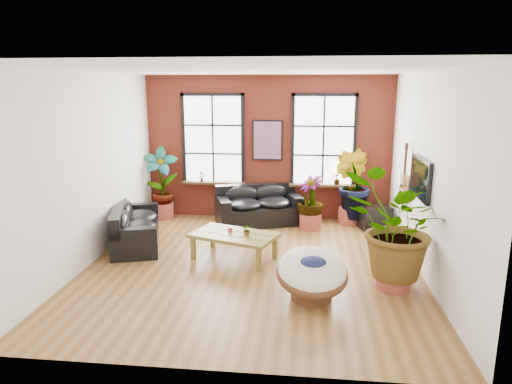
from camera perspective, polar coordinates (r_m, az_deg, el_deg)
room at (r=8.19m, az=-0.34°, el=2.68°), size 6.04×6.54×3.54m
sofa_back at (r=10.97m, az=0.26°, el=-1.82°), size 2.18×1.58×0.91m
sofa_left at (r=9.85m, az=-15.04°, el=-4.20°), size 1.47×2.27×0.83m
coffee_table at (r=8.70m, az=-2.77°, el=-5.57°), size 1.78×1.37×0.60m
papasan_chair at (r=7.15m, az=7.02°, el=-10.03°), size 1.27×1.29×0.83m
poster at (r=11.15m, az=1.44°, el=6.48°), size 0.74×0.06×0.98m
tv_wall_unit at (r=8.85m, az=19.25°, el=1.38°), size 0.13×1.86×1.20m
media_box at (r=10.89m, az=14.60°, el=-3.09°), size 0.77×0.69×0.55m
pot_back_left at (r=11.67m, az=-11.53°, el=-2.28°), size 0.70×0.70×0.39m
pot_back_right at (r=11.21m, az=11.59°, el=-2.91°), size 0.55×0.55×0.39m
pot_right_wall at (r=7.86m, az=16.80°, el=-10.10°), size 0.59×0.59×0.41m
pot_mid at (r=10.66m, az=6.80°, el=-3.63°), size 0.63×0.63×0.36m
floor_plant_back_left at (r=11.48m, az=-11.80°, el=1.44°), size 0.98×0.78×1.64m
floor_plant_back_right at (r=11.04m, az=11.87°, el=1.00°), size 1.15×1.16×1.64m
floor_plant_right_wall at (r=7.58m, az=17.09°, el=-4.31°), size 2.04×1.97×1.74m
floor_plant_mid at (r=10.56m, az=6.81°, el=-0.91°), size 0.88×0.88×1.11m
table_plant at (r=8.54m, az=-1.11°, el=-4.73°), size 0.23×0.21×0.22m
sill_plant_left at (r=11.49m, az=-6.84°, el=1.97°), size 0.17×0.17×0.27m
sill_plant_right at (r=11.22m, az=10.08°, el=1.60°), size 0.19×0.19×0.27m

